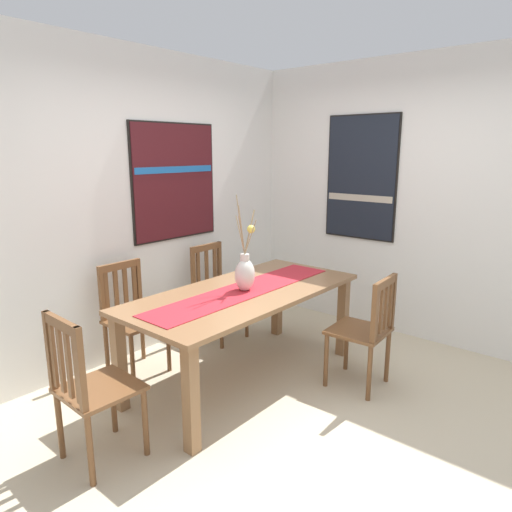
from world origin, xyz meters
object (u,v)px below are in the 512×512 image
object	(u,v)px
chair_0	(90,386)
chair_2	(132,316)
centerpiece_vase	(245,272)
painting_on_back_wall	(175,182)
dining_table	(244,303)
painting_on_side_wall	(361,178)
chair_3	(366,329)
chair_1	(217,290)

from	to	relation	value
chair_0	chair_2	xyz separation A→B (m)	(0.86, 0.81, -0.01)
centerpiece_vase	painting_on_back_wall	bearing A→B (deg)	76.76
centerpiece_vase	chair_0	distance (m)	1.41
dining_table	chair_2	bearing A→B (deg)	121.18
centerpiece_vase	painting_on_back_wall	world-z (taller)	painting_on_back_wall
chair_2	painting_on_side_wall	world-z (taller)	painting_on_side_wall
dining_table	chair_2	world-z (taller)	chair_2
dining_table	chair_3	xyz separation A→B (m)	(0.51, -0.80, -0.17)
chair_1	painting_on_back_wall	world-z (taller)	painting_on_back_wall
chair_1	chair_3	distance (m)	1.59
chair_2	painting_on_back_wall	xyz separation A→B (m)	(0.75, 0.29, 1.05)
chair_0	chair_3	distance (m)	2.03
dining_table	painting_on_back_wall	world-z (taller)	painting_on_back_wall
painting_on_side_wall	dining_table	bearing A→B (deg)	177.98
chair_0	chair_2	distance (m)	1.18
chair_3	painting_on_side_wall	size ratio (longest dim) A/B	0.73
centerpiece_vase	chair_2	world-z (taller)	centerpiece_vase
chair_0	painting_on_side_wall	size ratio (longest dim) A/B	0.76
chair_0	painting_on_side_wall	world-z (taller)	painting_on_side_wall
painting_on_back_wall	chair_0	bearing A→B (deg)	-145.73
dining_table	centerpiece_vase	world-z (taller)	centerpiece_vase
dining_table	painting_on_side_wall	xyz separation A→B (m)	(1.74, -0.06, 0.90)
painting_on_back_wall	chair_2	bearing A→B (deg)	-159.21
dining_table	chair_1	world-z (taller)	chair_1
chair_1	painting_on_side_wall	bearing A→B (deg)	-33.92
centerpiece_vase	painting_on_side_wall	distance (m)	1.86
chair_0	chair_1	bearing A→B (deg)	23.22
painting_on_back_wall	painting_on_side_wall	bearing A→B (deg)	-38.21
chair_2	painting_on_side_wall	bearing A→B (deg)	-21.46
centerpiece_vase	chair_1	world-z (taller)	centerpiece_vase
centerpiece_vase	chair_2	size ratio (longest dim) A/B	0.82
chair_2	chair_3	size ratio (longest dim) A/B	1.02
chair_1	chair_3	size ratio (longest dim) A/B	1.02
centerpiece_vase	chair_2	xyz separation A→B (m)	(-0.49, 0.83, -0.42)
painting_on_back_wall	centerpiece_vase	bearing A→B (deg)	-103.24
painting_on_side_wall	chair_3	bearing A→B (deg)	-148.95
chair_1	chair_2	size ratio (longest dim) A/B	1.00
chair_3	chair_0	bearing A→B (deg)	156.68
chair_2	painting_on_back_wall	distance (m)	1.33
chair_2	painting_on_back_wall	world-z (taller)	painting_on_back_wall
dining_table	chair_3	bearing A→B (deg)	-57.31
centerpiece_vase	chair_1	distance (m)	1.02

